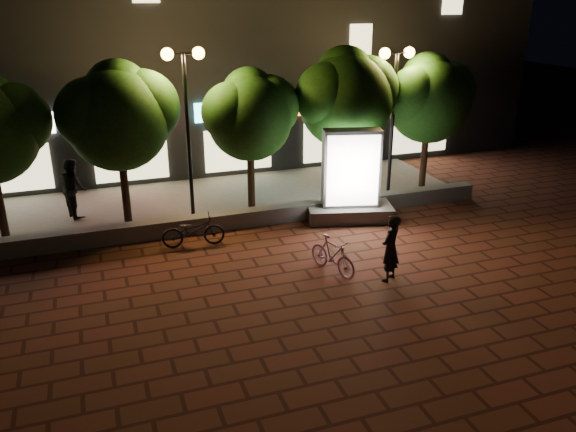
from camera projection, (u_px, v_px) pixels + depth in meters
name	position (u px, v px, depth m)	size (l,w,h in m)	color
ground	(292.00, 282.00, 14.32)	(80.00, 80.00, 0.00)	#5B261C
retaining_wall	(249.00, 218.00, 17.74)	(16.00, 0.45, 0.50)	slate
sidewalk	(229.00, 198.00, 20.02)	(16.00, 5.00, 0.08)	slate
building_block	(187.00, 37.00, 23.92)	(28.00, 8.12, 11.30)	black
tree_left	(119.00, 113.00, 16.81)	(3.60, 3.00, 4.89)	#311D13
tree_mid	(250.00, 112.00, 18.12)	(3.24, 2.70, 4.50)	#311D13
tree_right	(347.00, 95.00, 19.02)	(3.72, 3.10, 5.07)	#311D13
tree_far_right	(430.00, 96.00, 20.07)	(3.48, 2.90, 4.76)	#311D13
street_lamp_left	(185.00, 91.00, 16.96)	(1.26, 0.36, 5.18)	black
street_lamp_right	(395.00, 83.00, 19.17)	(1.26, 0.36, 4.98)	black
ad_kiosk	(350.00, 184.00, 17.96)	(2.90, 1.95, 2.87)	slate
scooter_pink	(333.00, 255.00, 14.66)	(0.45, 1.61, 0.97)	#C077AD
rider	(390.00, 248.00, 14.14)	(0.63, 0.41, 1.72)	black
scooter_parked	(193.00, 231.00, 16.20)	(0.62, 1.76, 0.93)	black
pedestrian	(73.00, 188.00, 18.00)	(0.92, 0.71, 1.89)	black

